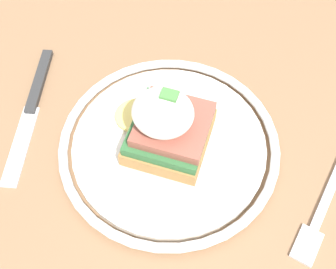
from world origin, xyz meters
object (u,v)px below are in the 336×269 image
object	(u,v)px
plate	(168,148)
knife	(33,102)
fork	(325,201)
sandwich	(167,127)

from	to	relation	value
plate	knife	size ratio (longest dim) A/B	1.28
fork	plate	bearing A→B (deg)	-2.96
sandwich	knife	bearing A→B (deg)	-4.59
plate	sandwich	distance (m)	0.04
plate	fork	world-z (taller)	plate
sandwich	fork	world-z (taller)	sandwich
knife	sandwich	bearing A→B (deg)	175.41
fork	knife	xyz separation A→B (m)	(0.34, -0.02, 0.00)
sandwich	knife	world-z (taller)	sandwich
plate	fork	bearing A→B (deg)	177.04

